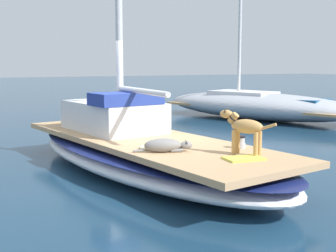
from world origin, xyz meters
TOP-DOWN VIEW (x-y plane):
  - ground_plane at (0.00, 0.00)m, footprint 120.00×120.00m
  - sailboat_main at (0.00, 0.00)m, footprint 3.69×7.55m
  - cabin_house at (-0.20, 1.10)m, footprint 1.75×2.43m
  - dog_tan at (0.73, -2.15)m, footprint 0.52×0.86m
  - dog_grey at (-0.25, -1.41)m, footprint 0.93×0.43m
  - deck_winch at (1.01, -1.68)m, footprint 0.16×0.16m
  - coiled_rope at (-0.39, -1.07)m, footprint 0.32×0.32m
  - deck_towel at (0.53, -2.43)m, footprint 0.60×0.42m
  - moored_boat_starboard_side at (6.98, 5.73)m, footprint 5.15×8.31m

SIDE VIEW (x-z plane):
  - ground_plane at x=0.00m, z-range 0.00..0.00m
  - sailboat_main at x=0.00m, z-range 0.01..0.67m
  - moored_boat_starboard_side at x=6.98m, z-range -3.50..4.57m
  - deck_towel at x=0.53m, z-range 0.66..0.69m
  - coiled_rope at x=-0.39m, z-range 0.66..0.70m
  - deck_winch at x=1.01m, z-range 0.65..0.86m
  - dog_grey at x=-0.25m, z-range 0.66..0.88m
  - cabin_house at x=-0.20m, z-range 0.59..1.43m
  - dog_tan at x=0.73m, z-range 0.73..1.43m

